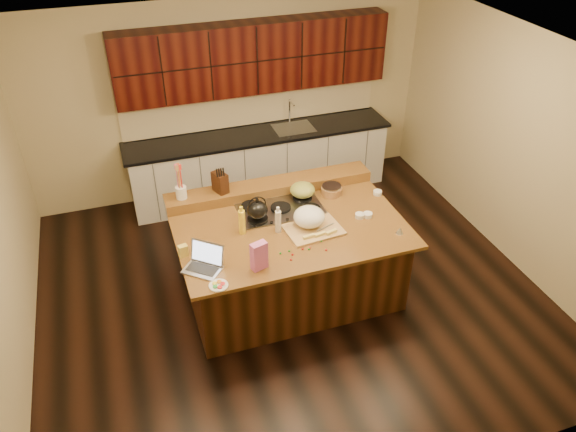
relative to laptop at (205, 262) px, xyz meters
name	(u,v)px	position (x,y,z in m)	size (l,w,h in m)	color
room	(290,190)	(0.99, 0.40, 0.37)	(5.52, 5.02, 2.72)	black
island	(289,259)	(0.99, 0.40, -0.52)	(2.40, 1.60, 0.92)	black
back_ledge	(270,187)	(0.99, 1.10, 0.00)	(2.40, 0.30, 0.12)	black
cooktop	(281,209)	(0.99, 0.70, -0.05)	(0.92, 0.52, 0.05)	gray
back_counter	(258,129)	(1.29, 2.63, 0.00)	(3.70, 0.66, 2.40)	silver
kettle	(257,210)	(0.69, 0.57, 0.08)	(0.22, 0.22, 0.20)	black
green_bowl	(303,190)	(1.29, 0.83, 0.06)	(0.28, 0.28, 0.16)	olive
laptop	(205,262)	(0.00, 0.00, 0.00)	(0.44, 0.43, 0.24)	#B7B7BC
oil_bottle	(242,222)	(0.48, 0.42, 0.07)	(0.07, 0.07, 0.27)	yellow
vinegar_bottle	(278,222)	(0.84, 0.33, 0.06)	(0.06, 0.06, 0.25)	silver
wooden_tray	(310,220)	(1.17, 0.28, 0.04)	(0.60, 0.48, 0.23)	tan
ramekin_a	(360,216)	(1.75, 0.29, -0.04)	(0.10, 0.10, 0.04)	white
ramekin_b	(368,215)	(1.84, 0.28, -0.04)	(0.10, 0.10, 0.04)	white
ramekin_c	(378,193)	(2.14, 0.66, -0.04)	(0.10, 0.10, 0.04)	white
strainer_bowl	(331,190)	(1.64, 0.83, -0.02)	(0.24, 0.24, 0.09)	#996B3F
kitchen_timer	(400,230)	(2.02, -0.10, -0.03)	(0.08, 0.08, 0.07)	silver
pink_bag	(259,256)	(0.49, -0.18, 0.08)	(0.15, 0.08, 0.29)	#DB67B5
candy_plate	(219,285)	(0.06, -0.31, -0.06)	(0.18, 0.18, 0.01)	white
package_box	(183,251)	(-0.16, 0.24, 0.00)	(0.09, 0.06, 0.12)	#DFC44E
utensil_crock	(181,192)	(-0.02, 1.10, 0.13)	(0.12, 0.12, 0.14)	white
knife_block	(220,182)	(0.42, 1.10, 0.17)	(0.11, 0.19, 0.23)	black
gumdrop_0	(303,249)	(0.97, -0.05, -0.05)	(0.02, 0.02, 0.02)	red
gumdrop_1	(309,249)	(1.03, -0.07, -0.05)	(0.02, 0.02, 0.02)	#198C26
gumdrop_2	(326,250)	(1.19, -0.13, -0.05)	(0.02, 0.02, 0.02)	red
gumdrop_3	(321,241)	(1.20, 0.02, -0.05)	(0.02, 0.02, 0.02)	#198C26
gumdrop_4	(310,248)	(1.04, -0.05, -0.05)	(0.02, 0.02, 0.02)	red
gumdrop_5	(280,253)	(0.74, -0.04, -0.05)	(0.02, 0.02, 0.02)	#198C26
gumdrop_6	(293,255)	(0.85, -0.10, -0.05)	(0.02, 0.02, 0.02)	red
gumdrop_7	(289,251)	(0.84, -0.03, -0.05)	(0.02, 0.02, 0.02)	#198C26
gumdrop_8	(291,260)	(0.81, -0.17, -0.05)	(0.02, 0.02, 0.02)	red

